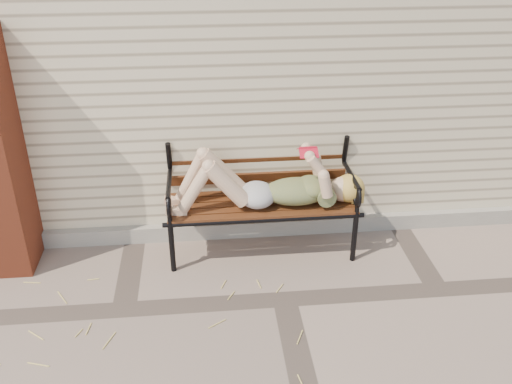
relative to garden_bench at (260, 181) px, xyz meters
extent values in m
plane|color=gray|center=(0.11, -0.82, -0.64)|extent=(80.00, 80.00, 0.00)
cube|color=beige|center=(0.11, 2.18, 0.86)|extent=(8.00, 4.00, 3.00)
cube|color=#ACA69B|center=(0.11, 0.15, -0.56)|extent=(8.00, 0.10, 0.15)
cylinder|color=black|center=(-0.77, -0.34, -0.40)|extent=(0.05, 0.05, 0.47)
cylinder|color=black|center=(-0.77, 0.13, -0.40)|extent=(0.05, 0.05, 0.47)
cylinder|color=black|center=(0.77, -0.34, -0.40)|extent=(0.05, 0.05, 0.47)
cylinder|color=black|center=(0.77, 0.13, -0.40)|extent=(0.05, 0.05, 0.47)
cube|color=#542A15|center=(0.00, -0.11, -0.17)|extent=(1.59, 0.51, 0.03)
cylinder|color=black|center=(0.00, -0.34, -0.19)|extent=(1.67, 0.04, 0.04)
cylinder|color=black|center=(0.00, 0.13, -0.19)|extent=(1.67, 0.04, 0.04)
torus|color=black|center=(0.00, 0.24, 0.35)|extent=(0.29, 0.04, 0.29)
ellipsoid|color=#0B354D|center=(0.29, -0.14, -0.04)|extent=(0.56, 0.32, 0.22)
ellipsoid|color=#0B354D|center=(0.42, -0.14, 0.00)|extent=(0.27, 0.31, 0.17)
ellipsoid|color=#A6A7AB|center=(-0.04, -0.14, -0.06)|extent=(0.31, 0.36, 0.20)
sphere|color=beige|center=(0.70, -0.14, -0.04)|extent=(0.23, 0.23, 0.23)
ellipsoid|color=#E3B255|center=(0.75, -0.14, -0.04)|extent=(0.26, 0.27, 0.24)
cube|color=red|center=(0.38, -0.14, 0.36)|extent=(0.15, 0.02, 0.02)
cube|color=white|center=(0.38, -0.18, 0.33)|extent=(0.15, 0.09, 0.05)
cube|color=white|center=(0.38, -0.10, 0.33)|extent=(0.15, 0.09, 0.05)
cube|color=red|center=(0.38, -0.19, 0.33)|extent=(0.16, 0.10, 0.05)
cube|color=red|center=(0.38, -0.09, 0.33)|extent=(0.16, 0.10, 0.05)
cylinder|color=#DBC56A|center=(0.03, -1.38, -0.63)|extent=(0.13, 0.07, 0.01)
cylinder|color=#DBC56A|center=(-1.57, -1.46, -0.63)|extent=(0.12, 0.03, 0.01)
cylinder|color=#DBC56A|center=(-1.00, -0.96, -0.63)|extent=(0.15, 0.10, 0.01)
cylinder|color=#DBC56A|center=(-0.99, -1.29, -0.63)|extent=(0.06, 0.16, 0.01)
cylinder|color=#DBC56A|center=(-1.62, -0.81, -0.63)|extent=(0.12, 0.04, 0.01)
cylinder|color=#DBC56A|center=(-0.28, -1.31, -0.63)|extent=(0.14, 0.05, 0.01)
cylinder|color=#DBC56A|center=(-1.49, -0.71, -0.63)|extent=(0.09, 0.05, 0.01)
cylinder|color=#DBC56A|center=(0.26, -0.89, -0.63)|extent=(0.10, 0.09, 0.01)
cylinder|color=#DBC56A|center=(-1.36, -0.71, -0.63)|extent=(0.03, 0.14, 0.01)
cylinder|color=#DBC56A|center=(-1.82, -0.56, -0.63)|extent=(0.06, 0.13, 0.01)
cylinder|color=#DBC56A|center=(0.16, -0.40, -0.63)|extent=(0.09, 0.17, 0.01)
cylinder|color=#DBC56A|center=(-1.74, -1.11, -0.63)|extent=(0.01, 0.14, 0.01)
cylinder|color=#DBC56A|center=(-1.51, -1.43, -0.63)|extent=(0.18, 0.03, 0.01)
cylinder|color=#DBC56A|center=(-1.53, -0.60, -0.63)|extent=(0.14, 0.04, 0.01)
cylinder|color=#DBC56A|center=(-0.52, -1.28, -0.63)|extent=(0.16, 0.04, 0.01)
camera|label=1|loc=(-0.47, -4.35, 2.22)|focal=40.00mm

